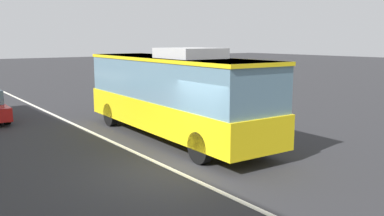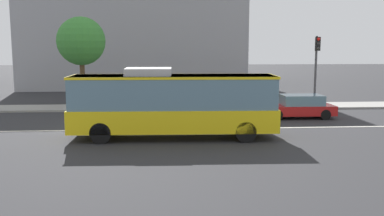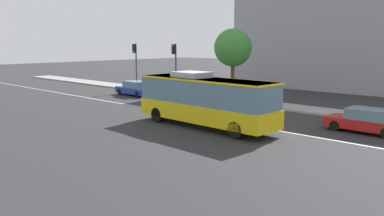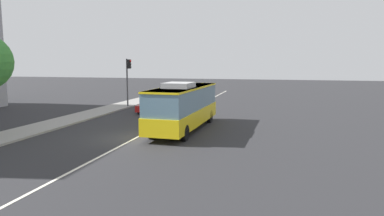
{
  "view_description": "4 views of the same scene",
  "coord_description": "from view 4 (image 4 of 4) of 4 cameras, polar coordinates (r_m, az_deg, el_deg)",
  "views": [
    {
      "loc": [
        -9.5,
        6.26,
        3.73
      ],
      "look_at": [
        2.45,
        -2.37,
        1.29
      ],
      "focal_mm": 38.41,
      "sensor_mm": 36.0,
      "label": 1
    },
    {
      "loc": [
        3.04,
        -23.14,
        4.54
      ],
      "look_at": [
        4.49,
        -1.69,
        1.41
      ],
      "focal_mm": 40.32,
      "sensor_mm": 36.0,
      "label": 2
    },
    {
      "loc": [
        20.37,
        -21.07,
        5.37
      ],
      "look_at": [
        2.83,
        -2.71,
        1.21
      ],
      "focal_mm": 37.84,
      "sensor_mm": 36.0,
      "label": 3
    },
    {
      "loc": [
        -19.89,
        -8.86,
        4.8
      ],
      "look_at": [
        5.03,
        -2.44,
        1.39
      ],
      "focal_mm": 32.1,
      "sensor_mm": 36.0,
      "label": 4
    }
  ],
  "objects": [
    {
      "name": "sidewalk_kerb",
      "position": [
        26.55,
        -25.58,
        -3.46
      ],
      "size": [
        80.0,
        2.92,
        0.14
      ],
      "primitive_type": "cube",
      "color": "gray",
      "rests_on": "ground_plane"
    },
    {
      "name": "ground_plane",
      "position": [
        22.3,
        -9.38,
        -4.98
      ],
      "size": [
        160.0,
        160.0,
        0.0
      ],
      "primitive_type": "plane",
      "color": "#28282B"
    },
    {
      "name": "transit_bus",
      "position": [
        24.51,
        -1.34,
        0.54
      ],
      "size": [
        10.07,
        2.78,
        3.46
      ],
      "rotation": [
        0.0,
        0.0,
        -0.03
      ],
      "color": "yellow",
      "rests_on": "ground_plane"
    },
    {
      "name": "lane_centre_line",
      "position": [
        22.29,
        -9.38,
        -4.97
      ],
      "size": [
        76.0,
        0.16,
        0.01
      ],
      "primitive_type": "cube",
      "color": "silver",
      "rests_on": "ground_plane"
    },
    {
      "name": "traffic_light_far_corner",
      "position": [
        37.3,
        -10.54,
        5.53
      ],
      "size": [
        0.34,
        0.62,
        5.2
      ],
      "rotation": [
        0.0,
        0.0,
        -1.64
      ],
      "color": "#47474C",
      "rests_on": "ground_plane"
    },
    {
      "name": "sedan_red",
      "position": [
        33.95,
        -6.49,
        0.61
      ],
      "size": [
        4.5,
        1.82,
        1.46
      ],
      "rotation": [
        0.0,
        0.0,
        3.14
      ],
      "color": "#B21919",
      "rests_on": "ground_plane"
    }
  ]
}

